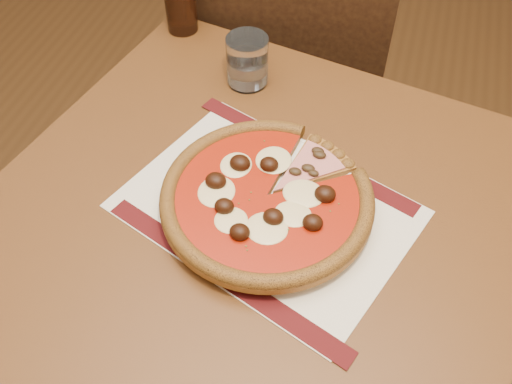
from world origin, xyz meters
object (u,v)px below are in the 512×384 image
at_px(chair_far, 291,73).
at_px(water_glass, 247,61).
at_px(pizza, 267,197).
at_px(table, 253,252).
at_px(plate, 267,205).

height_order(chair_far, water_glass, chair_far).
distance_m(chair_far, pizza, 0.65).
xyz_separation_m(table, plate, (0.02, 0.02, 0.11)).
xyz_separation_m(plate, pizza, (-0.00, -0.00, 0.02)).
relative_size(table, pizza, 2.96).
bearing_deg(plate, table, -139.74).
relative_size(table, plate, 3.25).
relative_size(plate, pizza, 0.91).
relative_size(chair_far, water_glass, 10.16).
bearing_deg(plate, chair_far, 99.59).
xyz_separation_m(chair_far, plate, (0.10, -0.59, 0.22)).
xyz_separation_m(pizza, water_glass, (-0.12, 0.28, 0.02)).
distance_m(pizza, water_glass, 0.31).
height_order(table, water_glass, water_glass).
relative_size(plate, water_glass, 3.13).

